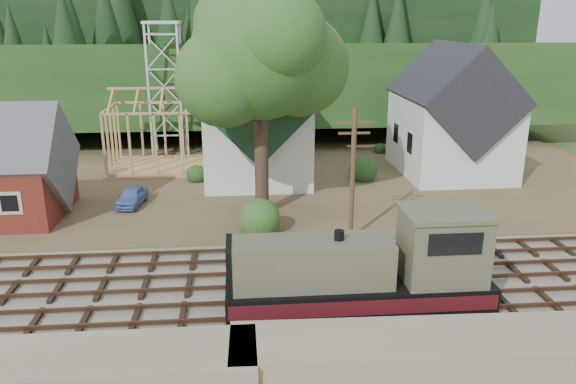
{
  "coord_description": "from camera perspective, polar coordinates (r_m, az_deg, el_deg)",
  "views": [
    {
      "loc": [
        0.54,
        -25.19,
        12.85
      ],
      "look_at": [
        3.36,
        6.0,
        3.0
      ],
      "focal_mm": 35.0,
      "sensor_mm": 36.0,
      "label": 1
    }
  ],
  "objects": [
    {
      "name": "ridge",
      "position": [
        84.18,
        -5.53,
        8.6
      ],
      "size": [
        80.0,
        20.0,
        12.0
      ],
      "primitive_type": "cube",
      "color": "black",
      "rests_on": "ground"
    },
    {
      "name": "railroad_bed",
      "position": [
        28.25,
        -5.78,
        -9.51
      ],
      "size": [
        64.0,
        11.0,
        0.16
      ],
      "primitive_type": "cube",
      "color": "#726B5B",
      "rests_on": "ground"
    },
    {
      "name": "hillside",
      "position": [
        68.41,
        -5.56,
        6.55
      ],
      "size": [
        70.0,
        28.96,
        12.74
      ],
      "primitive_type": "cube",
      "rotation": [
        -0.17,
        0.0,
        0.0
      ],
      "color": "#1E3F19",
      "rests_on": "ground"
    },
    {
      "name": "locomotive",
      "position": [
        25.31,
        8.29,
        -7.94
      ],
      "size": [
        11.63,
        2.91,
        4.66
      ],
      "color": "black",
      "rests_on": "railroad_bed"
    },
    {
      "name": "village_flat",
      "position": [
        45.03,
        -5.64,
        0.99
      ],
      "size": [
        64.0,
        26.0,
        0.3
      ],
      "primitive_type": "cube",
      "color": "brown",
      "rests_on": "ground"
    },
    {
      "name": "car_blue",
      "position": [
        40.27,
        -15.59,
        -0.42
      ],
      "size": [
        2.01,
        3.88,
        1.26
      ],
      "primitive_type": "imported",
      "rotation": [
        0.0,
        0.0,
        -0.15
      ],
      "color": "#5D7CC9",
      "rests_on": "village_flat"
    },
    {
      "name": "car_red",
      "position": [
        45.97,
        17.43,
        1.6
      ],
      "size": [
        4.83,
        3.16,
        1.24
      ],
      "primitive_type": "imported",
      "rotation": [
        0.0,
        0.0,
        1.3
      ],
      "color": "red",
      "rests_on": "village_flat"
    },
    {
      "name": "lattice_tower",
      "position": [
        53.67,
        -12.54,
        14.05
      ],
      "size": [
        3.2,
        3.2,
        12.12
      ],
      "color": "silver",
      "rests_on": "village_flat"
    },
    {
      "name": "farmhouse",
      "position": [
        48.18,
        16.29,
        7.22
      ],
      "size": [
        8.4,
        10.8,
        10.6
      ],
      "color": "silver",
      "rests_on": "village_flat"
    },
    {
      "name": "telegraph_pole_near",
      "position": [
        32.24,
        6.59,
        1.86
      ],
      "size": [
        2.2,
        0.28,
        8.0
      ],
      "color": "#4C331E",
      "rests_on": "ground"
    },
    {
      "name": "timber_frame",
      "position": [
        48.6,
        -12.86,
        5.65
      ],
      "size": [
        8.2,
        6.2,
        6.99
      ],
      "color": "tan",
      "rests_on": "village_flat"
    },
    {
      "name": "big_tree",
      "position": [
        35.41,
        -2.59,
        13.18
      ],
      "size": [
        10.9,
        8.4,
        14.7
      ],
      "color": "#38281E",
      "rests_on": "village_flat"
    },
    {
      "name": "ground",
      "position": [
        28.29,
        -5.78,
        -9.66
      ],
      "size": [
        140.0,
        140.0,
        0.0
      ],
      "primitive_type": "plane",
      "color": "#384C1E",
      "rests_on": "ground"
    },
    {
      "name": "church",
      "position": [
        45.55,
        -3.28,
        7.74
      ],
      "size": [
        8.4,
        15.17,
        13.0
      ],
      "color": "silver",
      "rests_on": "village_flat"
    }
  ]
}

